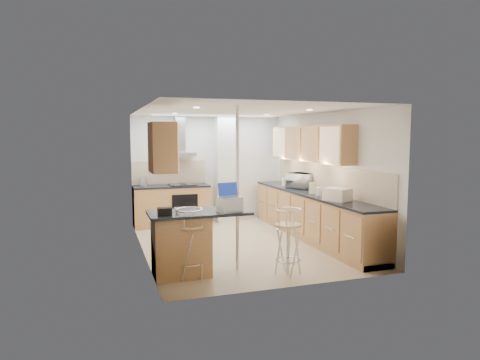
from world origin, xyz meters
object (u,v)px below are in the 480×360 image
object	(u,v)px
laptop	(230,204)
bar_stool_near	(190,243)
bar_stool_end	(288,242)
bread_bin	(337,194)
microwave	(302,181)

from	to	relation	value
laptop	bar_stool_near	distance (m)	0.80
bar_stool_near	bar_stool_end	distance (m)	1.43
laptop	bar_stool_near	bearing A→B (deg)	168.94
bar_stool_end	bread_bin	world-z (taller)	bread_bin
bar_stool_near	bread_bin	size ratio (longest dim) A/B	2.48
laptop	bar_stool_end	bearing A→B (deg)	-29.79
laptop	bar_stool_end	size ratio (longest dim) A/B	0.32
bar_stool_end	bar_stool_near	bearing A→B (deg)	111.81
microwave	bar_stool_near	xyz separation A→B (m)	(-2.92, -2.33, -0.57)
microwave	bar_stool_end	size ratio (longest dim) A/B	0.58
laptop	bar_stool_end	xyz separation A→B (m)	(0.81, -0.29, -0.55)
bread_bin	microwave	bearing A→B (deg)	58.84
microwave	bar_stool_end	xyz separation A→B (m)	(-1.52, -2.62, -0.58)
bar_stool_end	bread_bin	size ratio (longest dim) A/B	2.41
bread_bin	bar_stool_near	bearing A→B (deg)	166.60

